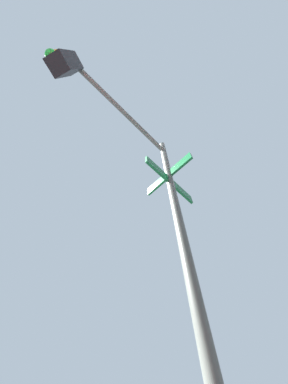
{
  "coord_description": "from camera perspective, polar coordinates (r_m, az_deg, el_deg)",
  "views": [
    {
      "loc": [
        -7.3,
        -4.99,
        1.34
      ],
      "look_at": [
        -6.64,
        -6.41,
        3.82
      ],
      "focal_mm": 19.43,
      "sensor_mm": 36.0,
      "label": 1
    }
  ],
  "objects": [
    {
      "name": "traffic_signal_near",
      "position": [
        3.06,
        -6.19,
        14.32
      ],
      "size": [
        1.44,
        2.93,
        6.05
      ],
      "color": "#474C47",
      "rests_on": "ground_plane"
    }
  ]
}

